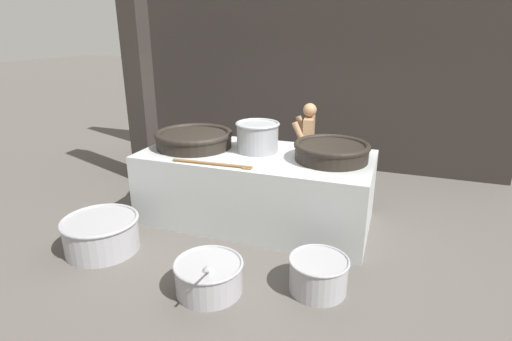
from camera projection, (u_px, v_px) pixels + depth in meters
The scene contains 12 objects.
ground_plane at pixel (256, 219), 5.97m from camera, with size 60.00×60.00×0.00m, color #56514C.
back_wall at pixel (305, 78), 7.97m from camera, with size 7.79×0.24×3.50m, color #2D2826.
support_pillar at pixel (140, 85), 6.96m from camera, with size 0.36×0.36×3.50m, color #2D2826.
hearth_platform at pixel (256, 187), 5.80m from camera, with size 3.24×1.53×1.02m.
giant_wok_near at pixel (194, 138), 5.90m from camera, with size 1.15×1.15×0.24m.
giant_wok_far at pixel (332, 151), 5.31m from camera, with size 1.01×1.01×0.24m.
stock_pot at pixel (258, 136), 5.67m from camera, with size 0.63×0.63×0.42m.
stirring_paddle at pixel (216, 164), 5.14m from camera, with size 1.10×0.12×0.04m.
cook at pixel (308, 147), 6.57m from camera, with size 0.39×0.60×1.57m.
prep_bowl_vegetables at pixel (209, 275), 4.27m from camera, with size 0.75×0.92×0.66m.
prep_bowl_meat at pixel (318, 273), 4.28m from camera, with size 0.65×0.65×0.39m.
prep_bowl_extra at pixel (101, 233), 5.07m from camera, with size 0.96×0.96×0.44m.
Camera 1 is at (1.82, -5.07, 2.69)m, focal length 28.00 mm.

